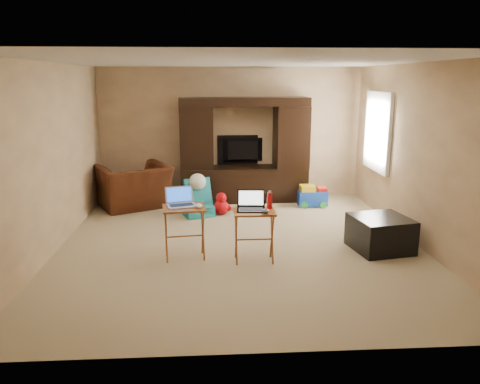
{
  "coord_description": "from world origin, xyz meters",
  "views": [
    {
      "loc": [
        -0.37,
        -6.28,
        2.28
      ],
      "look_at": [
        0.0,
        -0.2,
        0.8
      ],
      "focal_mm": 35.0,
      "sensor_mm": 36.0,
      "label": 1
    }
  ],
  "objects": [
    {
      "name": "ceiling",
      "position": [
        0.0,
        0.0,
        2.5
      ],
      "size": [
        5.5,
        5.5,
        0.0
      ],
      "primitive_type": "plane",
      "rotation": [
        3.14,
        0.0,
        0.0
      ],
      "color": "silver",
      "rests_on": "ground"
    },
    {
      "name": "child_rocker",
      "position": [
        -0.62,
        1.44,
        0.31
      ],
      "size": [
        0.63,
        0.67,
        0.63
      ],
      "primitive_type": null,
      "rotation": [
        0.0,
        0.0,
        0.35
      ],
      "color": "#187A86",
      "rests_on": "floor"
    },
    {
      "name": "wall_right",
      "position": [
        2.5,
        0.0,
        1.25
      ],
      "size": [
        0.0,
        5.5,
        5.5
      ],
      "primitive_type": "plane",
      "rotation": [
        1.57,
        0.0,
        -1.57
      ],
      "color": "tan",
      "rests_on": "ground"
    },
    {
      "name": "window_pane",
      "position": [
        2.48,
        1.55,
        1.4
      ],
      "size": [
        0.0,
        1.2,
        1.2
      ],
      "primitive_type": "plane",
      "rotation": [
        1.57,
        0.0,
        -1.57
      ],
      "color": "white",
      "rests_on": "ground"
    },
    {
      "name": "mouse_left",
      "position": [
        -0.55,
        -0.59,
        0.72
      ],
      "size": [
        0.11,
        0.15,
        0.06
      ],
      "primitive_type": "ellipsoid",
      "rotation": [
        0.0,
        0.0,
        0.15
      ],
      "color": "white",
      "rests_on": "tray_table_left"
    },
    {
      "name": "floor",
      "position": [
        0.0,
        0.0,
        0.0
      ],
      "size": [
        5.5,
        5.5,
        0.0
      ],
      "primitive_type": "plane",
      "color": "tan",
      "rests_on": "ground"
    },
    {
      "name": "water_bottle",
      "position": [
        0.35,
        -0.6,
        0.78
      ],
      "size": [
        0.07,
        0.07,
        0.21
      ],
      "primitive_type": "cylinder",
      "color": "red",
      "rests_on": "tray_table_right"
    },
    {
      "name": "push_toy",
      "position": [
        1.46,
        1.93,
        0.2
      ],
      "size": [
        0.54,
        0.39,
        0.4
      ],
      "primitive_type": null,
      "rotation": [
        0.0,
        0.0,
        0.01
      ],
      "color": "blue",
      "rests_on": "floor"
    },
    {
      "name": "ottoman",
      "position": [
        1.9,
        -0.37,
        0.23
      ],
      "size": [
        0.83,
        0.83,
        0.46
      ],
      "primitive_type": "cube",
      "rotation": [
        0.0,
        0.0,
        0.18
      ],
      "color": "black",
      "rests_on": "floor"
    },
    {
      "name": "tray_table_right",
      "position": [
        0.15,
        -0.68,
        0.34
      ],
      "size": [
        0.52,
        0.42,
        0.67
      ],
      "primitive_type": "cube",
      "rotation": [
        0.0,
        0.0,
        0.0
      ],
      "color": "#AA5629",
      "rests_on": "floor"
    },
    {
      "name": "window_frame",
      "position": [
        2.46,
        1.55,
        1.4
      ],
      "size": [
        0.06,
        1.14,
        1.34
      ],
      "primitive_type": "cube",
      "color": "white",
      "rests_on": "ground"
    },
    {
      "name": "plush_toy",
      "position": [
        -0.22,
        1.48,
        0.2
      ],
      "size": [
        0.35,
        0.29,
        0.39
      ],
      "primitive_type": null,
      "color": "red",
      "rests_on": "floor"
    },
    {
      "name": "recliner",
      "position": [
        -1.79,
        2.06,
        0.39
      ],
      "size": [
        1.53,
        1.47,
        0.77
      ],
      "primitive_type": "imported",
      "rotation": [
        0.0,
        0.0,
        3.62
      ],
      "color": "#431C0E",
      "rests_on": "floor"
    },
    {
      "name": "laptop_right",
      "position": [
        0.11,
        -0.66,
        0.79
      ],
      "size": [
        0.37,
        0.32,
        0.24
      ],
      "primitive_type": "cube",
      "rotation": [
        0.0,
        0.0,
        -0.08
      ],
      "color": "black",
      "rests_on": "tray_table_right"
    },
    {
      "name": "mouse_right",
      "position": [
        0.28,
        -0.8,
        0.7
      ],
      "size": [
        0.1,
        0.15,
        0.06
      ],
      "primitive_type": "ellipsoid",
      "rotation": [
        0.0,
        0.0,
        -0.11
      ],
      "color": "#3D3D42",
      "rests_on": "tray_table_right"
    },
    {
      "name": "tray_table_left",
      "position": [
        -0.74,
        -0.52,
        0.35
      ],
      "size": [
        0.58,
        0.49,
        0.69
      ],
      "primitive_type": "cube",
      "rotation": [
        0.0,
        0.0,
        0.13
      ],
      "color": "#975424",
      "rests_on": "floor"
    },
    {
      "name": "wall_back",
      "position": [
        0.0,
        2.75,
        1.25
      ],
      "size": [
        5.0,
        0.0,
        5.0
      ],
      "primitive_type": "plane",
      "rotation": [
        1.57,
        0.0,
        0.0
      ],
      "color": "tan",
      "rests_on": "ground"
    },
    {
      "name": "wall_left",
      "position": [
        -2.5,
        0.0,
        1.25
      ],
      "size": [
        0.0,
        5.5,
        5.5
      ],
      "primitive_type": "plane",
      "rotation": [
        1.57,
        0.0,
        1.57
      ],
      "color": "tan",
      "rests_on": "ground"
    },
    {
      "name": "laptop_left",
      "position": [
        -0.77,
        -0.49,
        0.81
      ],
      "size": [
        0.43,
        0.38,
        0.24
      ],
      "primitive_type": "cube",
      "rotation": [
        0.0,
        0.0,
        0.26
      ],
      "color": "#B1B1B5",
      "rests_on": "tray_table_left"
    },
    {
      "name": "television",
      "position": [
        0.24,
        2.66,
        0.93
      ],
      "size": [
        1.0,
        0.19,
        0.57
      ],
      "primitive_type": "imported",
      "rotation": [
        0.0,
        0.0,
        3.2
      ],
      "color": "black",
      "rests_on": "entertainment_center"
    },
    {
      "name": "entertainment_center",
      "position": [
        0.24,
        2.42,
        0.97
      ],
      "size": [
        2.4,
        0.69,
        1.95
      ],
      "primitive_type": "cube",
      "rotation": [
        0.0,
        0.0,
        0.04
      ],
      "color": "black",
      "rests_on": "floor"
    },
    {
      "name": "wall_front",
      "position": [
        0.0,
        -2.75,
        1.25
      ],
      "size": [
        5.0,
        0.0,
        5.0
      ],
      "primitive_type": "plane",
      "rotation": [
        -1.57,
        0.0,
        0.0
      ],
      "color": "tan",
      "rests_on": "ground"
    }
  ]
}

